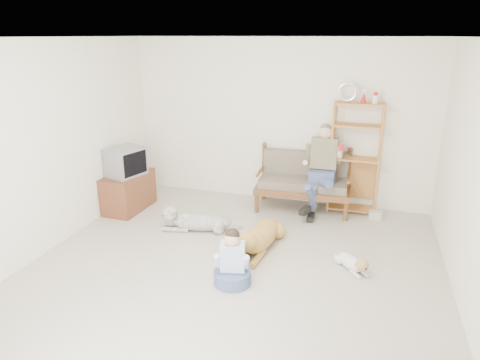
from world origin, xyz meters
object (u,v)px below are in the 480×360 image
(loveseat, at_px, (304,180))
(tv_stand, at_px, (128,192))
(etagere, at_px, (355,157))
(golden_retriever, at_px, (259,237))

(loveseat, distance_m, tv_stand, 2.87)
(etagere, height_order, tv_stand, etagere)
(golden_retriever, bearing_deg, tv_stand, 169.46)
(loveseat, bearing_deg, etagere, 5.50)
(etagere, height_order, golden_retriever, etagere)
(loveseat, xyz_separation_m, tv_stand, (-2.73, -0.87, -0.19))
(etagere, xyz_separation_m, golden_retriever, (-1.09, -1.71, -0.73))
(etagere, bearing_deg, golden_retriever, -122.52)
(etagere, xyz_separation_m, tv_stand, (-3.49, -0.98, -0.60))
(loveseat, height_order, etagere, etagere)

